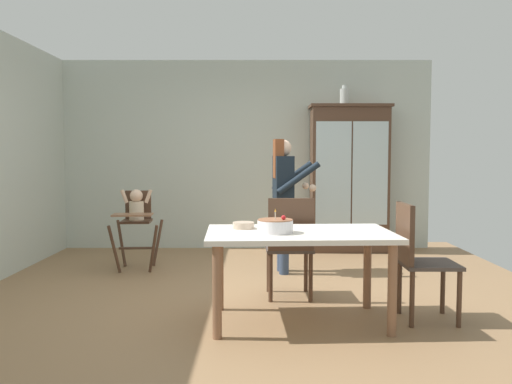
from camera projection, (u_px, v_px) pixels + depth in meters
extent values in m
plane|color=#93704C|center=(241.00, 295.00, 5.15)|extent=(6.24, 6.24, 0.00)
cube|color=beige|center=(246.00, 155.00, 7.68)|extent=(5.32, 0.06, 2.70)
cube|color=#4C3323|center=(350.00, 180.00, 7.44)|extent=(1.06, 0.42, 2.01)
cube|color=#4C3323|center=(351.00, 106.00, 7.37)|extent=(1.12, 0.48, 0.04)
cube|color=silver|center=(335.00, 173.00, 7.22)|extent=(0.48, 0.01, 1.40)
cube|color=silver|center=(372.00, 173.00, 7.22)|extent=(0.48, 0.01, 1.40)
cube|color=#4C3323|center=(350.00, 173.00, 7.44)|extent=(0.98, 0.36, 0.02)
cylinder|color=#B2B7B2|center=(346.00, 97.00, 7.36)|extent=(0.13, 0.13, 0.22)
cylinder|color=#B2B7B2|center=(346.00, 87.00, 7.35)|extent=(0.07, 0.07, 0.05)
cylinder|color=#4C3323|center=(116.00, 249.00, 6.06)|extent=(0.13, 0.14, 0.56)
cylinder|color=#4C3323|center=(155.00, 249.00, 6.08)|extent=(0.14, 0.13, 0.56)
cylinder|color=#4C3323|center=(123.00, 243.00, 6.49)|extent=(0.14, 0.13, 0.56)
cylinder|color=#4C3323|center=(159.00, 242.00, 6.52)|extent=(0.13, 0.14, 0.56)
cube|color=#4C3323|center=(138.00, 248.00, 6.29)|extent=(0.42, 0.07, 0.02)
cube|color=#4C3323|center=(138.00, 221.00, 6.27)|extent=(0.36, 0.36, 0.02)
cube|color=#4C3323|center=(140.00, 205.00, 6.41)|extent=(0.31, 0.05, 0.34)
cube|color=brown|center=(134.00, 215.00, 5.99)|extent=(0.45, 0.27, 0.02)
cylinder|color=beige|center=(138.00, 211.00, 6.28)|extent=(0.17, 0.17, 0.22)
sphere|color=beige|center=(138.00, 196.00, 6.27)|extent=(0.15, 0.15, 0.15)
cylinder|color=beige|center=(126.00, 196.00, 6.26)|extent=(0.10, 0.05, 0.17)
cylinder|color=beige|center=(150.00, 196.00, 6.28)|extent=(0.10, 0.05, 0.17)
cylinder|color=#33425B|center=(285.00, 238.00, 6.01)|extent=(0.11, 0.11, 0.82)
cylinder|color=#33425B|center=(283.00, 236.00, 6.18)|extent=(0.11, 0.11, 0.82)
cube|color=#19232D|center=(285.00, 179.00, 6.05)|extent=(0.24, 0.38, 0.52)
cube|color=white|center=(294.00, 179.00, 6.06)|extent=(0.01, 0.06, 0.49)
sphere|color=beige|center=(285.00, 148.00, 6.03)|extent=(0.19, 0.19, 0.19)
cube|color=brown|center=(280.00, 159.00, 6.03)|extent=(0.12, 0.21, 0.44)
cylinder|color=#19232D|center=(300.00, 178.00, 5.87)|extent=(0.50, 0.12, 0.37)
sphere|color=beige|center=(314.00, 188.00, 5.89)|extent=(0.08, 0.08, 0.08)
cylinder|color=#19232D|center=(294.00, 177.00, 6.26)|extent=(0.50, 0.12, 0.37)
sphere|color=beige|center=(307.00, 186.00, 6.29)|extent=(0.08, 0.08, 0.08)
cube|color=silver|center=(301.00, 234.00, 4.27)|extent=(1.52, 0.98, 0.04)
cylinder|color=brown|center=(218.00, 292.00, 3.90)|extent=(0.07, 0.07, 0.70)
cylinder|color=brown|center=(394.00, 290.00, 3.95)|extent=(0.07, 0.07, 0.70)
cylinder|color=brown|center=(221.00, 270.00, 4.63)|extent=(0.07, 0.07, 0.70)
cylinder|color=brown|center=(369.00, 269.00, 4.69)|extent=(0.07, 0.07, 0.70)
cylinder|color=white|center=(277.00, 227.00, 4.18)|extent=(0.28, 0.28, 0.10)
cylinder|color=#935B3D|center=(277.00, 220.00, 4.18)|extent=(0.27, 0.27, 0.01)
cylinder|color=#F2E5CC|center=(277.00, 215.00, 4.18)|extent=(0.01, 0.01, 0.06)
cone|color=yellow|center=(277.00, 210.00, 4.18)|extent=(0.02, 0.02, 0.02)
sphere|color=red|center=(285.00, 218.00, 4.14)|extent=(0.04, 0.04, 0.04)
cylinder|color=#C6AD93|center=(245.00, 225.00, 4.43)|extent=(0.18, 0.18, 0.05)
cylinder|color=#4C3323|center=(307.00, 269.00, 5.27)|extent=(0.04, 0.04, 0.45)
cylinder|color=#4C3323|center=(270.00, 269.00, 5.26)|extent=(0.04, 0.04, 0.45)
cylinder|color=#4C3323|center=(312.00, 278.00, 4.90)|extent=(0.04, 0.04, 0.45)
cylinder|color=#4C3323|center=(272.00, 278.00, 4.89)|extent=(0.04, 0.04, 0.45)
cube|color=#473D38|center=(290.00, 248.00, 5.06)|extent=(0.45, 0.45, 0.03)
cube|color=#4C3323|center=(292.00, 225.00, 4.84)|extent=(0.42, 0.05, 0.48)
cylinder|color=#4C3323|center=(313.00, 224.00, 4.85)|extent=(0.03, 0.03, 0.48)
cylinder|color=#4C3323|center=(272.00, 225.00, 4.84)|extent=(0.03, 0.03, 0.48)
cylinder|color=#4C3323|center=(461.00, 299.00, 4.16)|extent=(0.04, 0.04, 0.45)
cylinder|color=#4C3323|center=(444.00, 288.00, 4.53)|extent=(0.04, 0.04, 0.45)
cylinder|color=#4C3323|center=(413.00, 299.00, 4.16)|extent=(0.04, 0.04, 0.45)
cylinder|color=#4C3323|center=(401.00, 287.00, 4.53)|extent=(0.04, 0.04, 0.45)
cube|color=#473D38|center=(430.00, 264.00, 4.33)|extent=(0.44, 0.44, 0.03)
cube|color=#4C3323|center=(406.00, 233.00, 4.31)|extent=(0.04, 0.42, 0.48)
cylinder|color=#4C3323|center=(413.00, 237.00, 4.12)|extent=(0.03, 0.03, 0.48)
cylinder|color=#4C3323|center=(400.00, 230.00, 4.50)|extent=(0.03, 0.03, 0.48)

